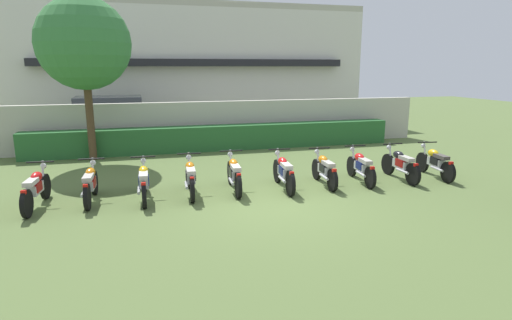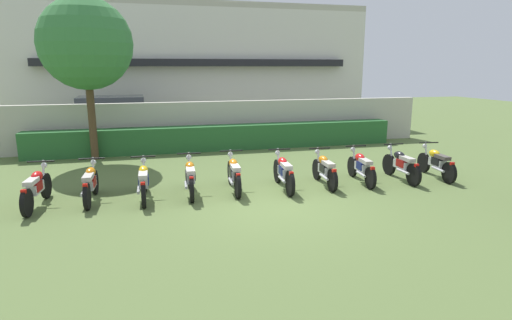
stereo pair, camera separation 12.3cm
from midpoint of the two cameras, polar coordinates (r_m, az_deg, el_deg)
The scene contains 16 objects.
ground at distance 9.85m, azimuth 2.03°, elevation -5.99°, with size 60.00×60.00×0.00m, color #566B38.
building at distance 24.88m, azimuth -9.14°, elevation 12.44°, with size 18.30×6.50×6.34m.
compound_wall at distance 16.84m, azimuth -5.68°, elevation 4.84°, with size 17.39×0.30×1.80m, color #BCB7A8.
hedge_row at distance 16.22m, azimuth -5.22°, elevation 3.02°, with size 13.91×0.70×0.94m, color #28602D.
parked_car at distance 19.25m, azimuth -18.88°, elevation 5.29°, with size 4.53×2.14×1.89m.
tree_near_inspector at distance 15.28m, azimuth -22.46°, elevation 14.29°, with size 3.00×3.00×5.36m.
motorcycle_in_row_0 at distance 10.73m, azimuth -27.91°, elevation -3.41°, with size 0.60×1.96×0.96m.
motorcycle_in_row_1 at distance 10.64m, azimuth -21.78°, elevation -2.97°, with size 0.60×1.84×0.96m.
motorcycle_in_row_2 at distance 10.44m, azimuth -15.23°, elevation -2.80°, with size 0.60×1.93×0.96m.
motorcycle_in_row_3 at distance 10.56m, azimuth -9.17°, elevation -2.28°, with size 0.60×1.87×0.98m.
motorcycle_in_row_4 at distance 10.78m, azimuth -3.31°, elevation -1.84°, with size 0.60×1.92×0.97m.
motorcycle_in_row_5 at distance 10.97m, azimuth 3.43°, elevation -1.59°, with size 0.60×1.94×0.98m.
motorcycle_in_row_6 at distance 11.43m, azimuth 8.91°, elevation -1.22°, with size 0.60×1.79×0.95m.
motorcycle_in_row_7 at distance 11.93m, azimuth 13.69°, elevation -0.85°, with size 0.60×1.88×0.95m.
motorcycle_in_row_8 at distance 12.49m, azimuth 18.65°, elevation -0.53°, with size 0.60×1.86×0.96m.
motorcycle_in_row_9 at distance 13.15m, azimuth 22.79°, elevation -0.25°, with size 0.60×1.87×0.95m.
Camera 1 is at (-2.88, -8.89, 3.12)m, focal length 29.62 mm.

